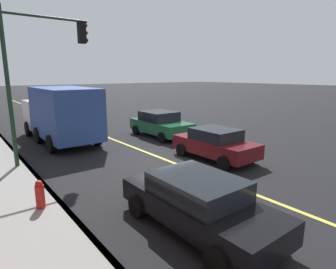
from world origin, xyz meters
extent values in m
plane|color=black|center=(0.00, 0.00, 0.00)|extent=(200.00, 200.00, 0.00)
cube|color=gray|center=(0.00, 6.41, 0.07)|extent=(80.00, 2.70, 0.15)
cube|color=slate|center=(0.00, 5.14, 0.07)|extent=(80.00, 0.16, 0.15)
cube|color=#D8CC4C|center=(0.00, 0.00, 0.01)|extent=(80.00, 0.16, 0.01)
cube|color=#591116|center=(-1.19, -1.81, 0.61)|extent=(3.88, 1.73, 0.61)
cube|color=black|center=(-1.20, -1.81, 1.16)|extent=(1.94, 1.59, 0.48)
cylinder|color=black|center=(-2.47, -2.66, 0.30)|extent=(0.60, 0.22, 0.60)
cylinder|color=black|center=(-2.47, -0.97, 0.30)|extent=(0.60, 0.22, 0.60)
cylinder|color=black|center=(0.09, -2.66, 0.30)|extent=(0.60, 0.22, 0.60)
cylinder|color=black|center=(0.09, -0.97, 0.30)|extent=(0.60, 0.22, 0.60)
cube|color=#1E6038|center=(4.11, -2.75, 0.63)|extent=(4.19, 1.94, 0.66)
cube|color=black|center=(4.32, -2.75, 1.24)|extent=(2.04, 1.78, 0.56)
cylinder|color=black|center=(2.72, -3.69, 0.30)|extent=(0.60, 0.22, 0.60)
cylinder|color=black|center=(2.72, -1.80, 0.30)|extent=(0.60, 0.22, 0.60)
cylinder|color=black|center=(5.49, -3.69, 0.30)|extent=(0.60, 0.22, 0.60)
cylinder|color=black|center=(5.49, -1.80, 0.30)|extent=(0.60, 0.22, 0.60)
cube|color=black|center=(-4.96, 2.84, 0.58)|extent=(4.31, 1.75, 0.57)
cube|color=black|center=(-4.91, 2.84, 1.11)|extent=(2.19, 1.61, 0.48)
cylinder|color=black|center=(-3.53, 3.69, 0.30)|extent=(0.60, 0.22, 0.60)
cylinder|color=black|center=(-3.53, 1.98, 0.30)|extent=(0.60, 0.22, 0.60)
cylinder|color=black|center=(-6.38, 3.69, 0.30)|extent=(0.60, 0.22, 0.60)
cylinder|color=black|center=(-6.38, 1.98, 0.30)|extent=(0.60, 0.22, 0.60)
cube|color=silver|center=(9.21, 2.49, 1.31)|extent=(1.98, 2.43, 1.71)
cube|color=#2D4C93|center=(5.60, 2.49, 1.75)|extent=(4.93, 2.43, 2.61)
cylinder|color=black|center=(9.21, 3.66, 0.45)|extent=(0.90, 0.28, 0.90)
cylinder|color=black|center=(9.21, 1.33, 0.45)|extent=(0.90, 0.28, 0.90)
cylinder|color=black|center=(4.37, 3.66, 0.45)|extent=(0.90, 0.28, 0.90)
cylinder|color=black|center=(4.37, 1.33, 0.45)|extent=(0.90, 0.28, 0.90)
cylinder|color=black|center=(6.84, 3.66, 0.45)|extent=(0.90, 0.28, 0.90)
cylinder|color=black|center=(6.84, 1.33, 0.45)|extent=(0.90, 0.28, 0.90)
cylinder|color=#1E3823|center=(2.72, 5.46, 3.11)|extent=(0.16, 0.16, 6.23)
cylinder|color=#1E3823|center=(2.72, 3.83, 5.93)|extent=(0.10, 3.25, 0.10)
cube|color=black|center=(2.72, 2.45, 5.48)|extent=(0.28, 0.30, 0.90)
sphere|color=red|center=(2.72, 2.27, 5.78)|extent=(0.18, 0.18, 0.18)
sphere|color=#392905|center=(2.72, 2.27, 5.48)|extent=(0.18, 0.18, 0.18)
sphere|color=black|center=(2.72, 2.27, 5.18)|extent=(0.18, 0.18, 0.18)
cylinder|color=red|center=(-1.71, 5.66, 0.40)|extent=(0.24, 0.24, 0.80)
sphere|color=red|center=(-1.71, 5.66, 0.84)|extent=(0.20, 0.20, 0.20)
camera|label=1|loc=(-9.45, 7.26, 3.72)|focal=29.96mm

